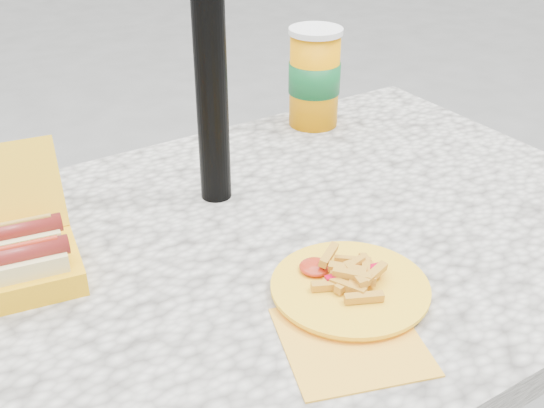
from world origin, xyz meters
TOP-DOWN VIEW (x-y plane):
  - picnic_table at (0.00, 0.00)m, footprint 1.20×0.80m
  - fries_plate at (0.02, -0.17)m, footprint 0.27×0.29m
  - soda_cup at (0.31, 0.32)m, footprint 0.10×0.10m

SIDE VIEW (x-z plane):
  - picnic_table at x=0.00m, z-range 0.27..1.02m
  - fries_plate at x=0.02m, z-range 0.74..0.78m
  - soda_cup at x=0.31m, z-range 0.75..0.95m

